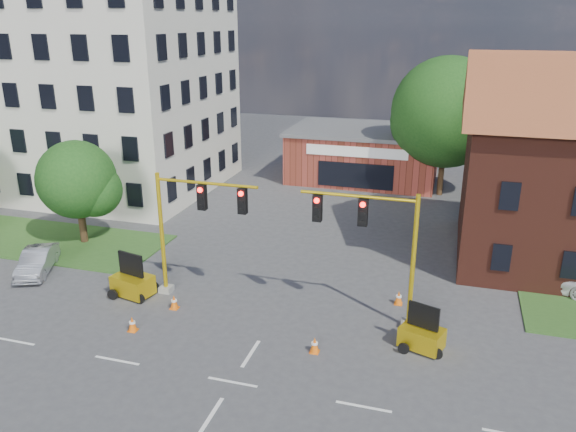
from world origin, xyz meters
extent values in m
plane|color=#414144|center=(0.00, 0.00, 0.00)|extent=(120.00, 120.00, 0.00)
cube|color=beige|center=(-20.00, 22.00, 10.00)|extent=(18.00, 15.00, 20.00)
cube|color=maroon|center=(0.00, 30.00, 2.00)|extent=(12.00, 8.00, 4.00)
cube|color=#555557|center=(0.00, 30.00, 4.15)|extent=(12.40, 8.40, 0.30)
cube|color=white|center=(0.00, 25.95, 3.20)|extent=(8.00, 0.10, 0.80)
cube|color=black|center=(0.00, 25.95, 1.30)|extent=(6.00, 0.10, 2.00)
cylinder|color=#312012|center=(6.50, 27.00, 2.27)|extent=(0.44, 0.44, 4.54)
sphere|color=#194716|center=(6.50, 27.00, 6.40)|extent=(8.27, 8.27, 8.27)
sphere|color=#194716|center=(8.15, 27.30, 5.37)|extent=(5.79, 5.79, 5.79)
cylinder|color=#312012|center=(-14.00, 10.50, 1.42)|extent=(0.44, 0.44, 2.85)
sphere|color=#194716|center=(-14.00, 10.50, 4.01)|extent=(4.65, 4.65, 4.65)
sphere|color=#194716|center=(-13.07, 10.80, 3.37)|extent=(3.26, 3.26, 3.26)
cube|color=gray|center=(-6.00, 6.00, 0.15)|extent=(0.60, 0.60, 0.30)
cylinder|color=gold|center=(-6.00, 6.00, 3.10)|extent=(0.20, 0.20, 6.20)
cylinder|color=gold|center=(-3.50, 6.00, 5.90)|extent=(5.00, 0.14, 0.14)
cube|color=black|center=(-3.75, 6.00, 5.20)|extent=(0.40, 0.32, 1.20)
cube|color=black|center=(-1.75, 6.00, 5.20)|extent=(0.40, 0.32, 1.20)
sphere|color=#FF0C07|center=(-3.75, 5.82, 5.60)|extent=(0.24, 0.24, 0.24)
cube|color=gray|center=(6.00, 6.00, 0.15)|extent=(0.60, 0.60, 0.30)
cylinder|color=gold|center=(6.00, 6.00, 3.10)|extent=(0.20, 0.20, 6.20)
cylinder|color=gold|center=(3.50, 6.00, 5.90)|extent=(5.00, 0.14, 0.14)
cube|color=black|center=(3.75, 6.00, 5.20)|extent=(0.40, 0.32, 1.20)
cube|color=black|center=(1.75, 6.00, 5.20)|extent=(0.40, 0.32, 1.20)
sphere|color=#FF0C07|center=(3.75, 5.82, 5.60)|extent=(0.24, 0.24, 0.24)
cube|color=gold|center=(-7.37, 5.19, 0.58)|extent=(2.14, 1.66, 0.95)
cube|color=black|center=(-7.37, 5.19, 1.69)|extent=(1.47, 0.46, 1.16)
cube|color=gold|center=(6.68, 4.42, 0.52)|extent=(1.98, 1.63, 0.85)
cube|color=black|center=(6.68, 4.42, 1.52)|extent=(1.29, 0.54, 1.04)
cube|color=orange|center=(-5.61, 2.20, 0.02)|extent=(0.38, 0.38, 0.04)
cone|color=orange|center=(-5.61, 2.20, 0.35)|extent=(0.40, 0.40, 0.70)
cylinder|color=white|center=(-5.61, 2.20, 0.42)|extent=(0.27, 0.27, 0.09)
cube|color=orange|center=(-4.79, 4.55, 0.02)|extent=(0.38, 0.38, 0.04)
cone|color=orange|center=(-4.79, 4.55, 0.35)|extent=(0.40, 0.40, 0.70)
cylinder|color=white|center=(-4.79, 4.55, 0.42)|extent=(0.27, 0.27, 0.09)
cube|color=orange|center=(2.49, 2.86, 0.02)|extent=(0.38, 0.38, 0.04)
cone|color=orange|center=(2.49, 2.86, 0.35)|extent=(0.40, 0.40, 0.70)
cylinder|color=white|center=(2.49, 2.86, 0.42)|extent=(0.27, 0.27, 0.09)
cube|color=orange|center=(5.36, 8.02, 0.02)|extent=(0.38, 0.38, 0.04)
cone|color=orange|center=(5.36, 8.02, 0.35)|extent=(0.40, 0.40, 0.70)
cylinder|color=white|center=(5.36, 8.02, 0.42)|extent=(0.27, 0.27, 0.09)
imported|color=white|center=(12.73, 12.22, 0.68)|extent=(5.38, 3.81, 1.36)
imported|color=#9C9EA4|center=(-13.74, 6.07, 0.66)|extent=(2.85, 4.20, 1.31)
camera|label=1|loc=(7.15, -16.59, 13.02)|focal=35.00mm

